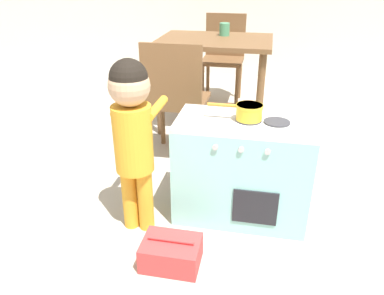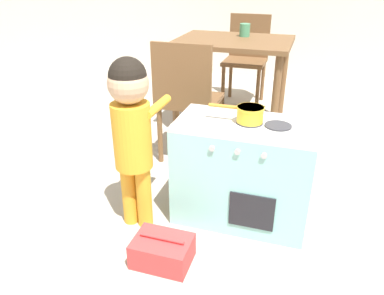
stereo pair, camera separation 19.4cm
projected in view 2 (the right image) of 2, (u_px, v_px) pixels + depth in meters
play_kitchen at (243, 172)px, 2.00m from camera, size 0.70×0.39×0.58m
toy_pot at (249, 113)px, 1.85m from camera, size 0.28×0.14×0.08m
child_figure at (131, 122)px, 1.81m from camera, size 0.22×0.36×0.91m
toy_basket at (162, 251)px, 1.77m from camera, size 0.27×0.20×0.15m
dining_table at (233, 54)px, 3.05m from camera, size 0.92×0.72×0.74m
dining_chair_near at (187, 98)px, 2.55m from camera, size 0.40×0.40×0.85m
dining_chair_far at (246, 57)px, 3.69m from camera, size 0.40×0.40×0.85m
cup_on_table at (245, 30)px, 3.09m from camera, size 0.09×0.09×0.10m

